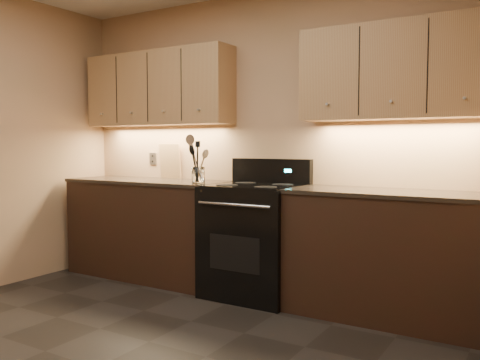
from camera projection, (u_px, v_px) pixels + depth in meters
wall_back at (265, 140)px, 4.49m from camera, size 4.00×0.04×2.60m
counter_left at (149, 228)px, 4.86m from camera, size 1.62×0.62×0.93m
counter_right at (388, 255)px, 3.68m from camera, size 1.46×0.62×0.93m
stove at (255, 239)px, 4.23m from camera, size 0.76×0.68×1.14m
upper_cab_left at (158, 89)px, 4.90m from camera, size 1.60×0.30×0.70m
upper_cab_right at (398, 71)px, 3.71m from camera, size 1.44×0.30×0.70m
outlet_plate at (153, 159)px, 5.17m from camera, size 0.08×0.01×0.12m
utensil_crock at (198, 176)px, 4.36m from camera, size 0.14×0.14×0.14m
cutting_board at (170, 161)px, 5.03m from camera, size 0.27×0.07×0.34m
wooden_spoon at (196, 165)px, 4.35m from camera, size 0.12×0.15×0.29m
black_spoon at (198, 163)px, 4.38m from camera, size 0.08×0.18×0.33m
black_turner at (197, 161)px, 4.32m from camera, size 0.10×0.12×0.37m
steel_spatula at (202, 160)px, 4.34m from camera, size 0.23×0.11×0.37m
steel_skimmer at (201, 158)px, 4.33m from camera, size 0.20×0.11×0.41m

